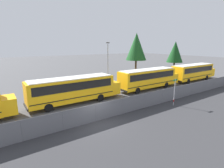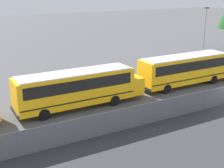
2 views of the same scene
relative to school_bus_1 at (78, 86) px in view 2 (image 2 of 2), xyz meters
The scene contains 3 objects.
school_bus_1 is the anchor object (origin of this frame).
school_bus_2 12.42m from the school_bus_1, ahead, with size 11.62×2.55×3.21m.
light_pole 23.03m from the school_bus_1, 18.30° to the left, with size 0.60×0.24×7.41m.
Camera 2 is at (-21.93, -17.62, 10.04)m, focal length 50.00 mm.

